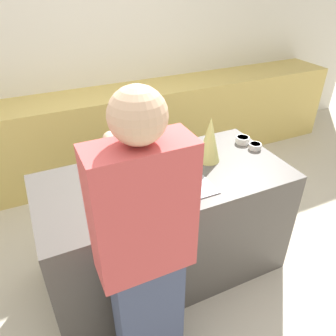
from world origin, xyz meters
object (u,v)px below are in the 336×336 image
at_px(baking_tray, 183,188).
at_px(candy_bowl_front_corner, 137,155).
at_px(candy_bowl_center_rear, 94,191).
at_px(candy_bowl_far_right, 152,165).
at_px(cookbook, 97,171).
at_px(person, 145,255).
at_px(gingerbread_house, 183,176).
at_px(candy_bowl_behind_tray, 199,147).
at_px(candy_bowl_beside_tree, 242,140).
at_px(candy_bowl_near_tray_left, 255,146).
at_px(decorative_tree, 210,140).

distance_m(baking_tray, candy_bowl_front_corner, 0.51).
height_order(candy_bowl_center_rear, candy_bowl_far_right, candy_bowl_far_right).
bearing_deg(candy_bowl_front_corner, candy_bowl_far_right, -75.83).
relative_size(candy_bowl_front_corner, cookbook, 0.62).
relative_size(candy_bowl_center_rear, person, 0.05).
distance_m(gingerbread_house, candy_bowl_behind_tray, 0.55).
xyz_separation_m(baking_tray, gingerbread_house, (0.00, 0.00, 0.09)).
bearing_deg(gingerbread_house, candy_bowl_beside_tree, 26.15).
height_order(candy_bowl_center_rear, cookbook, candy_bowl_center_rear).
bearing_deg(person, candy_bowl_near_tray_left, 29.65).
xyz_separation_m(baking_tray, candy_bowl_far_right, (-0.09, 0.31, 0.02)).
distance_m(candy_bowl_near_tray_left, cookbook, 1.23).
distance_m(candy_bowl_center_rear, candy_bowl_near_tray_left, 1.29).
relative_size(candy_bowl_center_rear, candy_bowl_front_corner, 0.92).
height_order(candy_bowl_near_tray_left, person, person).
xyz_separation_m(decorative_tree, person, (-0.78, -0.68, -0.15)).
distance_m(candy_bowl_beside_tree, candy_bowl_behind_tray, 0.37).
bearing_deg(baking_tray, gingerbread_house, 28.76).
height_order(gingerbread_house, candy_bowl_center_rear, gingerbread_house).
bearing_deg(candy_bowl_center_rear, candy_bowl_front_corner, 37.46).
distance_m(baking_tray, person, 0.63).
height_order(baking_tray, candy_bowl_center_rear, candy_bowl_center_rear).
xyz_separation_m(baking_tray, candy_bowl_near_tray_left, (0.76, 0.23, 0.02)).
bearing_deg(candy_bowl_beside_tree, cookbook, 176.62).
bearing_deg(candy_bowl_center_rear, candy_bowl_far_right, 15.40).
bearing_deg(candy_bowl_far_right, candy_bowl_front_corner, 104.17).
relative_size(gingerbread_house, decorative_tree, 0.65).
distance_m(gingerbread_house, candy_bowl_far_right, 0.33).
bearing_deg(gingerbread_house, candy_bowl_front_corner, 105.26).
height_order(candy_bowl_front_corner, candy_bowl_near_tray_left, candy_bowl_near_tray_left).
bearing_deg(cookbook, person, -89.21).
bearing_deg(candy_bowl_center_rear, decorative_tree, 3.42).
height_order(cookbook, person, person).
relative_size(baking_tray, candy_bowl_far_right, 3.76).
xyz_separation_m(gingerbread_house, candy_bowl_far_right, (-0.09, 0.31, -0.07)).
distance_m(baking_tray, cookbook, 0.62).
bearing_deg(baking_tray, candy_bowl_behind_tray, 49.06).
relative_size(decorative_tree, candy_bowl_beside_tree, 3.08).
xyz_separation_m(candy_bowl_beside_tree, candy_bowl_front_corner, (-0.86, 0.13, -0.01)).
relative_size(gingerbread_house, cookbook, 1.33).
xyz_separation_m(candy_bowl_front_corner, candy_bowl_behind_tray, (0.49, -0.08, -0.00)).
xyz_separation_m(gingerbread_house, candy_bowl_near_tray_left, (0.76, 0.23, -0.07)).
bearing_deg(candy_bowl_near_tray_left, cookbook, 170.88).
relative_size(decorative_tree, cookbook, 2.06).
height_order(baking_tray, candy_bowl_beside_tree, candy_bowl_beside_tree).
distance_m(decorative_tree, candy_bowl_center_rear, 0.88).
relative_size(decorative_tree, candy_bowl_center_rear, 3.59).
height_order(candy_bowl_far_right, person, person).
distance_m(candy_bowl_beside_tree, candy_bowl_front_corner, 0.87).
relative_size(baking_tray, candy_bowl_beside_tree, 3.49).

